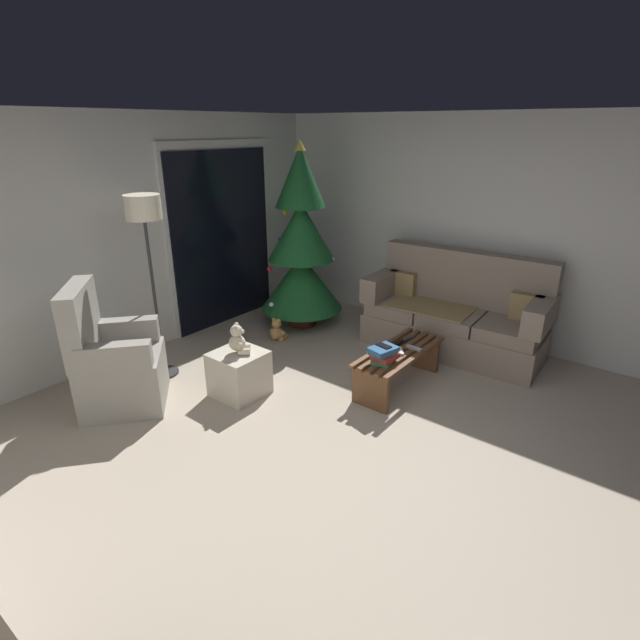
{
  "coord_description": "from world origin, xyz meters",
  "views": [
    {
      "loc": [
        -2.55,
        -1.62,
        2.35
      ],
      "look_at": [
        0.4,
        0.7,
        0.85
      ],
      "focal_mm": 27.36,
      "sensor_mm": 36.0,
      "label": 1
    }
  ],
  "objects_px": {
    "remote_white": "(400,351)",
    "remote_graphite": "(409,338)",
    "floor_lamp": "(145,226)",
    "ottoman": "(239,374)",
    "book_stack": "(384,354)",
    "teddy_bear_cream": "(238,341)",
    "coffee_table": "(399,362)",
    "christmas_tree": "(301,249)",
    "teddy_bear_honey_by_tree": "(277,331)",
    "remote_silver": "(414,348)",
    "cell_phone": "(384,346)",
    "remote_black": "(398,343)",
    "armchair": "(115,364)",
    "couch": "(455,315)"
  },
  "relations": [
    {
      "from": "floor_lamp",
      "to": "remote_black",
      "type": "bearing_deg",
      "value": -54.9
    },
    {
      "from": "couch",
      "to": "teddy_bear_cream",
      "type": "bearing_deg",
      "value": 152.52
    },
    {
      "from": "armchair",
      "to": "teddy_bear_cream",
      "type": "bearing_deg",
      "value": -42.46
    },
    {
      "from": "coffee_table",
      "to": "teddy_bear_cream",
      "type": "xyz_separation_m",
      "value": [
        -1.04,
        1.08,
        0.29
      ]
    },
    {
      "from": "remote_silver",
      "to": "floor_lamp",
      "type": "bearing_deg",
      "value": 126.88
    },
    {
      "from": "cell_phone",
      "to": "floor_lamp",
      "type": "height_order",
      "value": "floor_lamp"
    },
    {
      "from": "book_stack",
      "to": "floor_lamp",
      "type": "height_order",
      "value": "floor_lamp"
    },
    {
      "from": "remote_silver",
      "to": "floor_lamp",
      "type": "height_order",
      "value": "floor_lamp"
    },
    {
      "from": "teddy_bear_honey_by_tree",
      "to": "armchair",
      "type": "bearing_deg",
      "value": 175.24
    },
    {
      "from": "remote_black",
      "to": "teddy_bear_honey_by_tree",
      "type": "height_order",
      "value": "remote_black"
    },
    {
      "from": "remote_white",
      "to": "remote_silver",
      "type": "height_order",
      "value": "same"
    },
    {
      "from": "remote_graphite",
      "to": "book_stack",
      "type": "distance_m",
      "value": 0.61
    },
    {
      "from": "remote_white",
      "to": "remote_graphite",
      "type": "bearing_deg",
      "value": -114.28
    },
    {
      "from": "christmas_tree",
      "to": "teddy_bear_honey_by_tree",
      "type": "xyz_separation_m",
      "value": [
        -0.58,
        -0.11,
        -0.85
      ]
    },
    {
      "from": "couch",
      "to": "christmas_tree",
      "type": "relative_size",
      "value": 0.89
    },
    {
      "from": "cell_phone",
      "to": "teddy_bear_cream",
      "type": "distance_m",
      "value": 1.3
    },
    {
      "from": "teddy_bear_cream",
      "to": "coffee_table",
      "type": "bearing_deg",
      "value": -45.96
    },
    {
      "from": "remote_graphite",
      "to": "teddy_bear_cream",
      "type": "distance_m",
      "value": 1.68
    },
    {
      "from": "armchair",
      "to": "ottoman",
      "type": "height_order",
      "value": "armchair"
    },
    {
      "from": "teddy_bear_honey_by_tree",
      "to": "remote_silver",
      "type": "bearing_deg",
      "value": -88.9
    },
    {
      "from": "coffee_table",
      "to": "christmas_tree",
      "type": "bearing_deg",
      "value": 69.6
    },
    {
      "from": "teddy_bear_honey_by_tree",
      "to": "book_stack",
      "type": "bearing_deg",
      "value": -103.04
    },
    {
      "from": "couch",
      "to": "coffee_table",
      "type": "height_order",
      "value": "couch"
    },
    {
      "from": "coffee_table",
      "to": "teddy_bear_cream",
      "type": "distance_m",
      "value": 1.52
    },
    {
      "from": "remote_silver",
      "to": "remote_black",
      "type": "bearing_deg",
      "value": 94.88
    },
    {
      "from": "remote_black",
      "to": "coffee_table",
      "type": "bearing_deg",
      "value": -51.75
    },
    {
      "from": "floor_lamp",
      "to": "teddy_bear_cream",
      "type": "relative_size",
      "value": 6.25
    },
    {
      "from": "remote_black",
      "to": "teddy_bear_honey_by_tree",
      "type": "relative_size",
      "value": 0.55
    },
    {
      "from": "remote_white",
      "to": "remote_black",
      "type": "distance_m",
      "value": 0.17
    },
    {
      "from": "book_stack",
      "to": "cell_phone",
      "type": "distance_m",
      "value": 0.08
    },
    {
      "from": "armchair",
      "to": "floor_lamp",
      "type": "bearing_deg",
      "value": 17.45
    },
    {
      "from": "remote_white",
      "to": "teddy_bear_cream",
      "type": "bearing_deg",
      "value": 3.51
    },
    {
      "from": "book_stack",
      "to": "teddy_bear_cream",
      "type": "bearing_deg",
      "value": 123.63
    },
    {
      "from": "teddy_bear_cream",
      "to": "teddy_bear_honey_by_tree",
      "type": "bearing_deg",
      "value": 27.22
    },
    {
      "from": "couch",
      "to": "remote_white",
      "type": "bearing_deg",
      "value": 178.71
    },
    {
      "from": "book_stack",
      "to": "floor_lamp",
      "type": "bearing_deg",
      "value": 114.89
    },
    {
      "from": "coffee_table",
      "to": "remote_white",
      "type": "xyz_separation_m",
      "value": [
        -0.04,
        -0.03,
        0.14
      ]
    },
    {
      "from": "remote_black",
      "to": "floor_lamp",
      "type": "height_order",
      "value": "floor_lamp"
    },
    {
      "from": "book_stack",
      "to": "ottoman",
      "type": "xyz_separation_m",
      "value": [
        -0.73,
        1.1,
        -0.25
      ]
    },
    {
      "from": "couch",
      "to": "book_stack",
      "type": "relative_size",
      "value": 7.18
    },
    {
      "from": "remote_graphite",
      "to": "christmas_tree",
      "type": "height_order",
      "value": "christmas_tree"
    },
    {
      "from": "teddy_bear_honey_by_tree",
      "to": "floor_lamp",
      "type": "bearing_deg",
      "value": 165.32
    },
    {
      "from": "christmas_tree",
      "to": "armchair",
      "type": "xyz_separation_m",
      "value": [
        -2.49,
        0.05,
        -0.57
      ]
    },
    {
      "from": "book_stack",
      "to": "christmas_tree",
      "type": "xyz_separation_m",
      "value": [
        0.97,
        1.77,
        0.51
      ]
    },
    {
      "from": "remote_white",
      "to": "coffee_table",
      "type": "bearing_deg",
      "value": -91.39
    },
    {
      "from": "remote_white",
      "to": "book_stack",
      "type": "bearing_deg",
      "value": 48.26
    },
    {
      "from": "christmas_tree",
      "to": "floor_lamp",
      "type": "xyz_separation_m",
      "value": [
        -1.9,
        0.23,
        0.53
      ]
    },
    {
      "from": "coffee_table",
      "to": "remote_black",
      "type": "bearing_deg",
      "value": 37.16
    },
    {
      "from": "remote_graphite",
      "to": "remote_black",
      "type": "height_order",
      "value": "same"
    },
    {
      "from": "floor_lamp",
      "to": "ottoman",
      "type": "relative_size",
      "value": 4.05
    }
  ]
}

